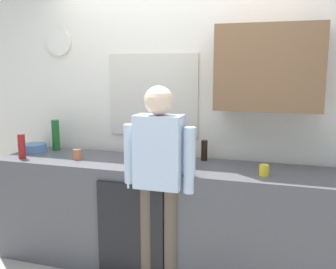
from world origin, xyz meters
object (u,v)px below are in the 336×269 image
at_px(bottle_green_wine, 56,135).
at_px(person_at_sink, 159,171).
at_px(bottle_red_vinegar, 22,146).
at_px(mixing_bowl, 35,148).
at_px(dish_soap, 136,149).
at_px(coffee_maker, 167,147).
at_px(cup_terracotta_mug, 77,154).
at_px(bottle_dark_sauce, 204,150).
at_px(cup_yellow_cup, 264,170).

distance_m(bottle_green_wine, person_at_sink, 1.35).
relative_size(bottle_red_vinegar, mixing_bowl, 1.00).
bearing_deg(mixing_bowl, dish_soap, 5.49).
xyz_separation_m(coffee_maker, mixing_bowl, (-1.36, 0.04, -0.11)).
bearing_deg(mixing_bowl, coffee_maker, -1.84).
bearing_deg(cup_terracotta_mug, bottle_dark_sauce, 15.42).
distance_m(dish_soap, person_at_sink, 0.60).
height_order(cup_yellow_cup, mixing_bowl, cup_yellow_cup).
height_order(bottle_green_wine, cup_terracotta_mug, bottle_green_wine).
bearing_deg(bottle_dark_sauce, bottle_green_wine, -179.36).
distance_m(cup_yellow_cup, person_at_sink, 0.79).
relative_size(bottle_red_vinegar, person_at_sink, 0.14).
relative_size(coffee_maker, person_at_sink, 0.21).
bearing_deg(cup_terracotta_mug, bottle_red_vinegar, -166.22).
height_order(bottle_red_vinegar, cup_yellow_cup, bottle_red_vinegar).
distance_m(coffee_maker, bottle_dark_sauce, 0.35).
height_order(cup_terracotta_mug, mixing_bowl, cup_terracotta_mug).
bearing_deg(bottle_dark_sauce, person_at_sink, -114.37).
bearing_deg(coffee_maker, bottle_dark_sauce, 36.74).
relative_size(bottle_green_wine, cup_yellow_cup, 3.53).
bearing_deg(bottle_green_wine, mixing_bowl, -134.84).
distance_m(coffee_maker, dish_soap, 0.38).
bearing_deg(mixing_bowl, cup_terracotta_mug, -14.13).
relative_size(coffee_maker, cup_yellow_cup, 3.88).
xyz_separation_m(bottle_dark_sauce, cup_terracotta_mug, (-1.08, -0.30, -0.04)).
bearing_deg(person_at_sink, bottle_red_vinegar, 177.94).
height_order(bottle_red_vinegar, mixing_bowl, bottle_red_vinegar).
bearing_deg(bottle_green_wine, coffee_maker, -8.79).
bearing_deg(mixing_bowl, cup_yellow_cup, -4.70).
xyz_separation_m(coffee_maker, bottle_dark_sauce, (0.27, 0.20, -0.06)).
xyz_separation_m(bottle_green_wine, dish_soap, (0.87, -0.05, -0.07)).
xyz_separation_m(bottle_red_vinegar, cup_terracotta_mug, (0.49, 0.12, -0.06)).
bearing_deg(cup_yellow_cup, dish_soap, 166.53).
xyz_separation_m(bottle_green_wine, mixing_bowl, (-0.14, -0.14, -0.11)).
xyz_separation_m(bottle_green_wine, bottle_red_vinegar, (-0.09, -0.40, -0.04)).
height_order(bottle_green_wine, bottle_dark_sauce, bottle_green_wine).
relative_size(cup_yellow_cup, person_at_sink, 0.05).
distance_m(bottle_red_vinegar, cup_terracotta_mug, 0.51).
xyz_separation_m(cup_terracotta_mug, cup_yellow_cup, (1.61, -0.04, -0.00)).
relative_size(bottle_green_wine, bottle_dark_sauce, 1.67).
bearing_deg(bottle_red_vinegar, dish_soap, 20.40).
relative_size(mixing_bowl, dish_soap, 1.22).
xyz_separation_m(bottle_red_vinegar, mixing_bowl, (-0.06, 0.26, -0.07)).
distance_m(cup_terracotta_mug, mixing_bowl, 0.56).
bearing_deg(bottle_green_wine, cup_terracotta_mug, -34.88).
distance_m(coffee_maker, cup_terracotta_mug, 0.82).
xyz_separation_m(dish_soap, person_at_sink, (0.38, -0.46, -0.06)).
xyz_separation_m(bottle_red_vinegar, dish_soap, (0.96, 0.36, -0.03)).
bearing_deg(cup_terracotta_mug, bottle_green_wine, 145.12).
bearing_deg(mixing_bowl, bottle_green_wine, 45.16).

